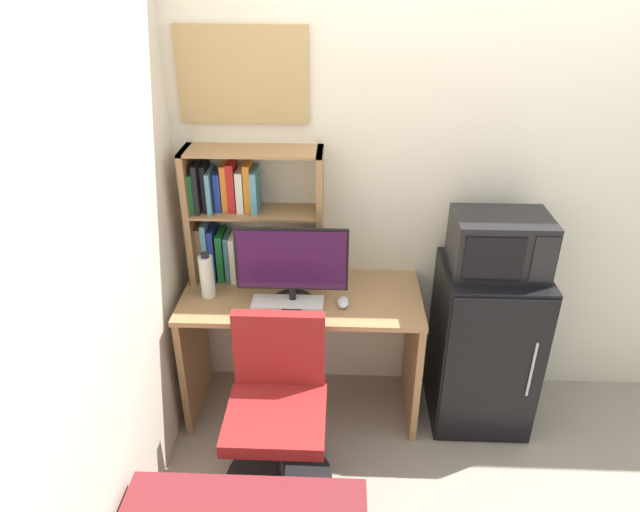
# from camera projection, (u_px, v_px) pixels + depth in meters

# --- Properties ---
(wall_back) EXTENTS (6.40, 0.04, 2.60)m
(wall_back) POSITION_uv_depth(u_px,v_px,m) (551.00, 185.00, 3.01)
(wall_back) COLOR silver
(wall_back) RESTS_ON ground_plane
(wall_left) EXTENTS (0.04, 4.40, 2.60)m
(wall_left) POSITION_uv_depth(u_px,v_px,m) (24.00, 373.00, 1.65)
(wall_left) COLOR silver
(wall_left) RESTS_ON ground_plane
(desk) EXTENTS (1.28, 0.58, 0.77)m
(desk) POSITION_uv_depth(u_px,v_px,m) (302.00, 331.00, 3.14)
(desk) COLOR #997047
(desk) RESTS_ON ground_plane
(hutch_bookshelf) EXTENTS (0.72, 0.23, 0.74)m
(hutch_bookshelf) POSITION_uv_depth(u_px,v_px,m) (235.00, 214.00, 3.02)
(hutch_bookshelf) COLOR #997047
(hutch_bookshelf) RESTS_ON desk
(monitor) EXTENTS (0.57, 0.21, 0.42)m
(monitor) POSITION_uv_depth(u_px,v_px,m) (292.00, 264.00, 2.86)
(monitor) COLOR black
(monitor) RESTS_ON desk
(keyboard) EXTENTS (0.37, 0.14, 0.02)m
(keyboard) POSITION_uv_depth(u_px,v_px,m) (288.00, 303.00, 2.94)
(keyboard) COLOR silver
(keyboard) RESTS_ON desk
(computer_mouse) EXTENTS (0.06, 0.10, 0.04)m
(computer_mouse) POSITION_uv_depth(u_px,v_px,m) (343.00, 302.00, 2.93)
(computer_mouse) COLOR silver
(computer_mouse) RESTS_ON desk
(water_bottle) EXTENTS (0.08, 0.08, 0.25)m
(water_bottle) POSITION_uv_depth(u_px,v_px,m) (207.00, 276.00, 2.97)
(water_bottle) COLOR silver
(water_bottle) RESTS_ON desk
(mini_fridge) EXTENTS (0.52, 0.52, 0.95)m
(mini_fridge) POSITION_uv_depth(u_px,v_px,m) (483.00, 345.00, 3.13)
(mini_fridge) COLOR black
(mini_fridge) RESTS_ON ground_plane
(microwave) EXTENTS (0.47, 0.33, 0.30)m
(microwave) POSITION_uv_depth(u_px,v_px,m) (500.00, 244.00, 2.84)
(microwave) COLOR black
(microwave) RESTS_ON mini_fridge
(desk_chair) EXTENTS (0.54, 0.54, 0.89)m
(desk_chair) POSITION_uv_depth(u_px,v_px,m) (278.00, 418.00, 2.76)
(desk_chair) COLOR black
(desk_chair) RESTS_ON ground_plane
(wall_corkboard) EXTENTS (0.65, 0.02, 0.47)m
(wall_corkboard) POSITION_uv_depth(u_px,v_px,m) (243.00, 75.00, 2.78)
(wall_corkboard) COLOR tan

